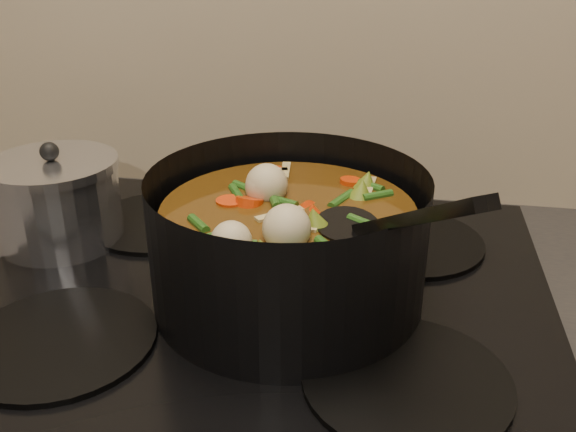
# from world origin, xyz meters

# --- Properties ---
(stovetop) EXTENTS (0.62, 0.54, 0.03)m
(stovetop) POSITION_xyz_m (0.00, 1.93, 0.92)
(stovetop) COLOR black
(stovetop) RESTS_ON counter
(stockpot) EXTENTS (0.35, 0.36, 0.20)m
(stockpot) POSITION_xyz_m (0.04, 1.91, 0.99)
(stockpot) COLOR black
(stockpot) RESTS_ON stovetop
(saucepan) EXTENTS (0.15, 0.15, 0.13)m
(saucepan) POSITION_xyz_m (-0.26, 2.00, 0.98)
(saucepan) COLOR silver
(saucepan) RESTS_ON stovetop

